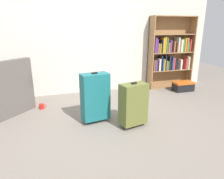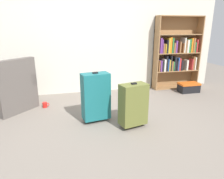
# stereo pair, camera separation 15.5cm
# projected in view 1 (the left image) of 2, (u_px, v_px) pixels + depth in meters

# --- Properties ---
(ground_plane) EXTENTS (10.40, 10.40, 0.00)m
(ground_plane) POSITION_uv_depth(u_px,v_px,m) (110.00, 136.00, 2.75)
(ground_plane) COLOR slate
(back_wall) EXTENTS (5.94, 0.10, 2.60)m
(back_wall) POSITION_uv_depth(u_px,v_px,m) (82.00, 31.00, 4.27)
(back_wall) COLOR beige
(back_wall) RESTS_ON ground
(bookshelf) EXTENTS (1.07, 0.27, 1.63)m
(bookshelf) POSITION_uv_depth(u_px,v_px,m) (170.00, 53.00, 4.80)
(bookshelf) COLOR olive
(bookshelf) RESTS_ON ground
(armchair) EXTENTS (0.99, 0.99, 0.90)m
(armchair) POSITION_uv_depth(u_px,v_px,m) (5.00, 94.00, 3.47)
(armchair) COLOR #59514C
(armchair) RESTS_ON ground
(mug) EXTENTS (0.12, 0.08, 0.10)m
(mug) POSITION_uv_depth(u_px,v_px,m) (42.00, 106.00, 3.65)
(mug) COLOR red
(mug) RESTS_ON ground
(storage_box) EXTENTS (0.44, 0.26, 0.21)m
(storage_box) POSITION_uv_depth(u_px,v_px,m) (183.00, 86.00, 4.67)
(storage_box) COLOR black
(storage_box) RESTS_ON ground
(suitcase_olive) EXTENTS (0.42, 0.29, 0.66)m
(suitcase_olive) POSITION_uv_depth(u_px,v_px,m) (133.00, 104.00, 2.93)
(suitcase_olive) COLOR brown
(suitcase_olive) RESTS_ON ground
(suitcase_teal) EXTENTS (0.44, 0.28, 0.77)m
(suitcase_teal) POSITION_uv_depth(u_px,v_px,m) (95.00, 97.00, 3.07)
(suitcase_teal) COLOR #19666B
(suitcase_teal) RESTS_ON ground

